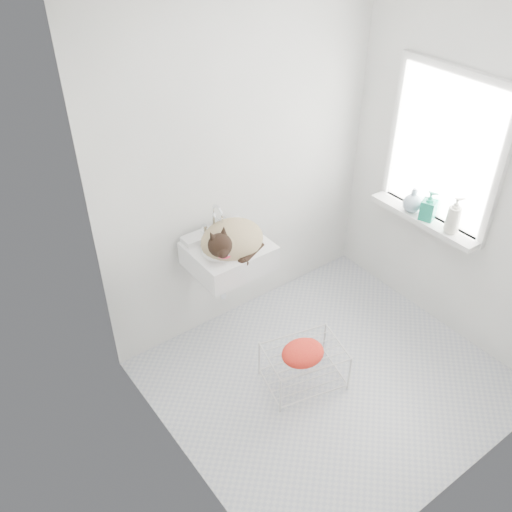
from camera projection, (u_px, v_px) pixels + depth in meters
floor at (329, 380)px, 3.85m from camera, size 2.20×2.00×0.02m
back_wall at (243, 163)px, 3.76m from camera, size 2.20×0.02×2.50m
right_wall at (468, 174)px, 3.64m from camera, size 0.02×2.00×2.50m
left_wall at (175, 306)px, 2.58m from camera, size 0.02×2.00×2.50m
window_glass at (445, 149)px, 3.70m from camera, size 0.01×0.80×1.00m
window_frame at (444, 150)px, 3.70m from camera, size 0.04×0.90×1.10m
windowsill at (424, 219)px, 3.97m from camera, size 0.16×0.88×0.04m
sink at (228, 245)px, 3.68m from camera, size 0.52×0.45×0.21m
faucet at (213, 215)px, 3.71m from camera, size 0.19×0.13×0.19m
cat at (231, 241)px, 3.65m from camera, size 0.49×0.42×0.29m
wire_rack at (304, 366)px, 3.75m from camera, size 0.57×0.46×0.30m
towel at (303, 356)px, 3.58m from camera, size 0.32×0.24×0.12m
bottle_a at (450, 232)px, 3.81m from camera, size 0.12×0.12×0.23m
bottle_b at (426, 219)px, 3.94m from camera, size 0.13×0.13×0.22m
bottle_c at (411, 210)px, 4.03m from camera, size 0.17×0.17×0.18m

